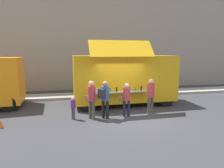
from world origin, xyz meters
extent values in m
plane|color=#38383D|center=(0.00, 0.00, 0.00)|extent=(60.00, 60.00, 0.00)
cube|color=#9E998E|center=(-3.49, 5.05, 0.07)|extent=(28.00, 1.60, 0.15)
cube|color=gray|center=(-2.49, 8.95, 4.63)|extent=(32.00, 2.40, 9.27)
cube|color=gold|center=(0.51, 2.45, 1.58)|extent=(5.81, 2.30, 2.57)
cube|color=gold|center=(-0.05, 0.91, 3.22)|extent=(3.19, 0.90, 0.85)
cube|color=black|center=(-0.06, 1.38, 1.89)|extent=(3.03, 0.13, 1.16)
cube|color=#B7B7BC|center=(-0.05, 1.17, 1.01)|extent=(3.19, 0.38, 0.05)
cylinder|color=white|center=(-1.26, 1.15, 1.14)|extent=(0.06, 0.06, 0.21)
cylinder|color=black|center=(-0.89, 1.10, 1.13)|extent=(0.07, 0.07, 0.20)
cylinder|color=green|center=(-0.57, 1.16, 1.15)|extent=(0.07, 0.07, 0.22)
cylinder|color=black|center=(-0.22, 1.19, 1.15)|extent=(0.07, 0.07, 0.22)
cylinder|color=yellow|center=(0.11, 1.14, 1.16)|extent=(0.07, 0.07, 0.25)
cylinder|color=black|center=(0.46, 1.16, 1.14)|extent=(0.07, 0.07, 0.21)
cylinder|color=green|center=(0.81, 1.21, 1.13)|extent=(0.07, 0.07, 0.18)
cylinder|color=black|center=(1.13, 1.20, 1.15)|extent=(0.07, 0.07, 0.24)
cube|color=black|center=(3.36, 2.48, 2.05)|extent=(0.10, 1.90, 1.13)
cylinder|color=black|center=(2.70, 3.44, 0.45)|extent=(0.90, 0.28, 0.90)
cylinder|color=black|center=(2.72, 1.50, 0.45)|extent=(0.90, 0.28, 0.90)
cylinder|color=black|center=(-1.69, 3.39, 0.45)|extent=(0.90, 0.28, 0.90)
cylinder|color=black|center=(-1.67, 1.45, 0.45)|extent=(0.90, 0.28, 0.90)
cube|color=black|center=(-5.29, 3.27, 1.91)|extent=(0.22, 1.82, 0.99)
cylinder|color=black|center=(-5.91, 4.21, 0.42)|extent=(0.84, 0.26, 0.84)
cylinder|color=black|center=(-5.76, 2.24, 0.42)|extent=(0.84, 0.26, 0.84)
cylinder|color=#2D6338|center=(4.12, 4.75, 0.48)|extent=(0.60, 0.60, 0.95)
cylinder|color=#1D2137|center=(-0.07, 0.25, 0.39)|extent=(0.12, 0.12, 0.79)
cylinder|color=#1D2137|center=(0.13, 0.21, 0.39)|extent=(0.12, 0.12, 0.79)
cylinder|color=#BC3545|center=(0.03, 0.23, 1.09)|extent=(0.33, 0.33, 0.60)
sphere|color=beige|center=(0.03, 0.23, 1.49)|extent=(0.22, 0.22, 0.22)
cube|color=brown|center=(-0.22, 0.29, 0.84)|extent=(0.22, 0.17, 0.23)
cylinder|color=black|center=(-1.10, 0.19, 0.43)|extent=(0.14, 0.14, 0.86)
cylinder|color=black|center=(-0.94, 0.02, 0.43)|extent=(0.14, 0.14, 0.86)
cylinder|color=#2D4C92|center=(-1.02, 0.11, 1.19)|extent=(0.36, 0.36, 0.65)
sphere|color=#9C7253|center=(-1.02, 0.11, 1.64)|extent=(0.24, 0.24, 0.24)
cube|color=#242226|center=(-1.22, -0.08, 1.22)|extent=(0.34, 0.34, 0.42)
cylinder|color=#4C4A3E|center=(-1.70, 0.26, 0.44)|extent=(0.14, 0.14, 0.88)
cylinder|color=#4C4A3E|center=(-1.57, 0.06, 0.44)|extent=(0.14, 0.14, 0.88)
cylinder|color=#B8363F|center=(-1.64, 0.16, 1.21)|extent=(0.36, 0.36, 0.66)
sphere|color=tan|center=(-1.64, 0.16, 1.66)|extent=(0.25, 0.25, 0.25)
cube|color=brown|center=(-1.79, 0.40, 0.93)|extent=(0.24, 0.26, 0.26)
cylinder|color=#4D4544|center=(1.19, 0.29, 0.43)|extent=(0.14, 0.14, 0.87)
cylinder|color=#4D4544|center=(1.40, 0.37, 0.43)|extent=(0.14, 0.14, 0.87)
cylinder|color=#BA3540|center=(1.30, 0.33, 1.19)|extent=(0.36, 0.36, 0.66)
sphere|color=#E1AD7E|center=(1.30, 0.33, 1.64)|extent=(0.24, 0.24, 0.24)
cylinder|color=#4E4743|center=(-2.51, 0.33, 0.26)|extent=(0.08, 0.08, 0.52)
cylinder|color=#4E4743|center=(-2.43, 0.22, 0.26)|extent=(0.08, 0.08, 0.52)
cylinder|color=#5E2C7B|center=(-2.47, 0.28, 0.72)|extent=(0.22, 0.22, 0.40)
sphere|color=beige|center=(-2.47, 0.28, 0.99)|extent=(0.15, 0.15, 0.15)
camera|label=1|loc=(-2.52, -8.44, 3.00)|focal=31.22mm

